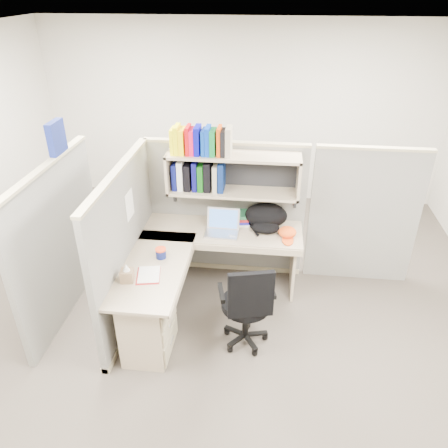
# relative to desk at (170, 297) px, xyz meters

# --- Properties ---
(ground) EXTENTS (6.00, 6.00, 0.00)m
(ground) POSITION_rel_desk_xyz_m (0.41, 0.29, -0.44)
(ground) COLOR #3B342D
(ground) RESTS_ON ground
(room_shell) EXTENTS (6.00, 6.00, 6.00)m
(room_shell) POSITION_rel_desk_xyz_m (0.41, 0.29, 1.18)
(room_shell) COLOR #B9B5A7
(room_shell) RESTS_ON ground
(cubicle) EXTENTS (3.79, 1.84, 1.95)m
(cubicle) POSITION_rel_desk_xyz_m (0.04, 0.74, 0.47)
(cubicle) COLOR slate
(cubicle) RESTS_ON ground
(desk) EXTENTS (1.74, 1.75, 0.73)m
(desk) POSITION_rel_desk_xyz_m (0.00, 0.00, 0.00)
(desk) COLOR tan
(desk) RESTS_ON ground
(laptop) EXTENTS (0.37, 0.37, 0.25)m
(laptop) POSITION_rel_desk_xyz_m (0.41, 0.77, 0.42)
(laptop) COLOR #B2B1B6
(laptop) RESTS_ON desk
(backpack) EXTENTS (0.50, 0.41, 0.27)m
(backpack) POSITION_rel_desk_xyz_m (0.88, 0.93, 0.43)
(backpack) COLOR black
(backpack) RESTS_ON desk
(orange_cap) EXTENTS (0.21, 0.24, 0.11)m
(orange_cap) POSITION_rel_desk_xyz_m (1.11, 0.80, 0.34)
(orange_cap) COLOR #DD4A13
(orange_cap) RESTS_ON desk
(snack_canister) EXTENTS (0.11, 0.11, 0.11)m
(snack_canister) POSITION_rel_desk_xyz_m (-0.13, 0.24, 0.35)
(snack_canister) COLOR #0E1753
(snack_canister) RESTS_ON desk
(tissue_box) EXTENTS (0.13, 0.13, 0.18)m
(tissue_box) POSITION_rel_desk_xyz_m (-0.34, -0.16, 0.38)
(tissue_box) COLOR #8A6D4E
(tissue_box) RESTS_ON desk
(mouse) EXTENTS (0.10, 0.08, 0.03)m
(mouse) POSITION_rel_desk_xyz_m (0.53, 0.71, 0.31)
(mouse) COLOR #7F91B4
(mouse) RESTS_ON desk
(paper_cup) EXTENTS (0.07, 0.07, 0.10)m
(paper_cup) POSITION_rel_desk_xyz_m (0.39, 1.06, 0.34)
(paper_cup) COLOR silver
(paper_cup) RESTS_ON desk
(book_stack) EXTENTS (0.21, 0.26, 0.12)m
(book_stack) POSITION_rel_desk_xyz_m (0.60, 1.05, 0.35)
(book_stack) COLOR gray
(book_stack) RESTS_ON desk
(loose_paper) EXTENTS (0.25, 0.30, 0.00)m
(loose_paper) POSITION_rel_desk_xyz_m (-0.18, -0.04, 0.29)
(loose_paper) COLOR white
(loose_paper) RESTS_ON desk
(task_chair) EXTENTS (0.56, 0.51, 0.98)m
(task_chair) POSITION_rel_desk_xyz_m (0.75, -0.10, -0.09)
(task_chair) COLOR black
(task_chair) RESTS_ON ground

